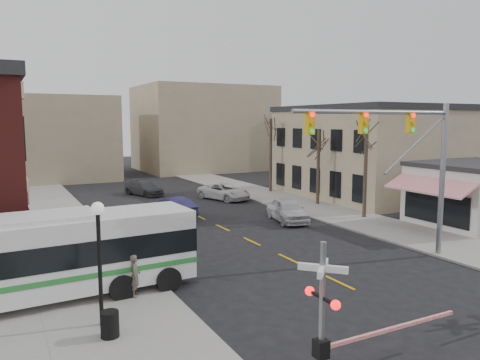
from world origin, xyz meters
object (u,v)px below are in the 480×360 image
street_lamp (99,238)px  car_d (144,188)px  traffic_signal_mast (407,149)px  transit_bus (27,259)px  car_b (172,207)px  car_c (224,192)px  pedestrian_far (56,268)px  trash_bin (110,324)px  pedestrian_near (135,276)px  rr_crossing_west (335,314)px  car_a (287,210)px

street_lamp → car_d: street_lamp is taller
traffic_signal_mast → car_d: (-5.52, 27.06, -5.05)m
transit_bus → car_b: bearing=52.0°
car_c → street_lamp: bearing=-143.6°
car_c → pedestrian_far: (-16.12, -17.09, 0.17)m
trash_bin → pedestrian_near: pedestrian_near is taller
transit_bus → car_b: size_ratio=2.89×
rr_crossing_west → pedestrian_far: bearing=117.2°
trash_bin → pedestrian_far: size_ratio=0.55×
car_c → car_d: car_c is taller
transit_bus → street_lamp: 4.10m
trash_bin → pedestrian_far: pedestrian_far is taller
street_lamp → car_b: 18.92m
traffic_signal_mast → car_b: traffic_signal_mast is taller
pedestrian_near → pedestrian_far: size_ratio=1.10×
pedestrian_far → traffic_signal_mast: bearing=-48.9°
traffic_signal_mast → car_a: traffic_signal_mast is taller
trash_bin → car_a: 19.71m
street_lamp → rr_crossing_west: bearing=-52.8°
street_lamp → car_b: (8.44, 16.75, -2.44)m
pedestrian_near → pedestrian_far: (-2.65, 2.81, -0.08)m
rr_crossing_west → pedestrian_far: (-5.81, 11.28, -1.07)m
transit_bus → pedestrian_near: transit_bus is taller
transit_bus → car_d: 27.09m
street_lamp → car_b: bearing=63.3°
car_a → car_d: (-5.75, 16.22, -0.15)m
car_b → rr_crossing_west: bearing=67.3°
transit_bus → pedestrian_far: (1.15, 1.58, -0.98)m
car_a → car_c: (0.00, 10.40, -0.09)m
traffic_signal_mast → pedestrian_far: bearing=165.4°
trash_bin → car_d: bearing=72.0°
rr_crossing_west → pedestrian_near: (-3.16, 8.47, -0.99)m
pedestrian_near → car_a: bearing=-32.5°
transit_bus → car_d: size_ratio=2.83×
street_lamp → car_a: bearing=37.2°
street_lamp → car_d: 29.44m
car_a → pedestrian_near: pedestrian_near is taller
street_lamp → car_d: size_ratio=0.93×
traffic_signal_mast → car_c: traffic_signal_mast is taller
pedestrian_near → pedestrian_far: bearing=65.6°
traffic_signal_mast → car_a: size_ratio=1.99×
street_lamp → pedestrian_far: size_ratio=2.76×
traffic_signal_mast → street_lamp: bearing=-177.3°
rr_crossing_west → car_b: rr_crossing_west is taller
car_d → pedestrian_far: pedestrian_far is taller
trash_bin → car_c: size_ratio=0.16×
rr_crossing_west → car_b: bearing=81.3°
trash_bin → pedestrian_near: bearing=61.8°
trash_bin → rr_crossing_west: bearing=-48.0°
transit_bus → street_lamp: (2.08, -3.28, 1.31)m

